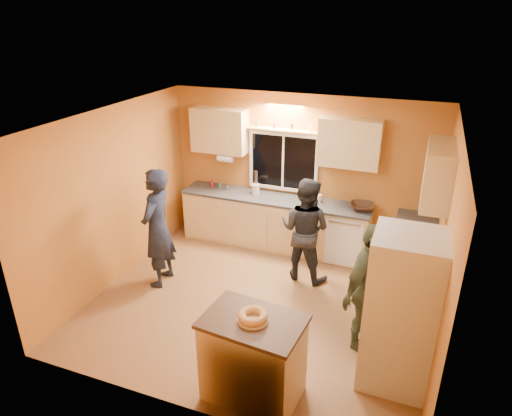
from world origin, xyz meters
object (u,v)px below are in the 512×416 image
at_px(person_center, 305,230).
at_px(person_right, 368,289).
at_px(island, 253,358).
at_px(person_left, 158,228).
at_px(refrigerator, 401,312).

distance_m(person_center, person_right, 1.69).
xyz_separation_m(island, person_left, (-2.09, 1.57, 0.41)).
xyz_separation_m(person_left, person_center, (1.96, 0.90, -0.10)).
height_order(person_left, person_center, person_left).
relative_size(refrigerator, person_right, 1.09).
height_order(island, person_right, person_right).
distance_m(person_left, person_center, 2.16).
xyz_separation_m(refrigerator, person_right, (-0.39, 0.42, -0.07)).
distance_m(island, person_left, 2.64).
xyz_separation_m(refrigerator, person_center, (-1.49, 1.70, -0.09)).
bearing_deg(island, person_right, 56.06).
height_order(refrigerator, person_left, person_left).
bearing_deg(person_right, person_center, 63.52).
height_order(refrigerator, person_center, refrigerator).
height_order(person_left, person_right, person_left).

